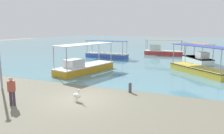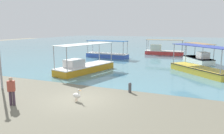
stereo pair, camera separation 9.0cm
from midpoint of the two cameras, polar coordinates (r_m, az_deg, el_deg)
name	(u,v)px [view 2 (the right image)]	position (r m, az deg, el deg)	size (l,w,h in m)	color
ground	(81,99)	(14.17, -7.95, -8.30)	(120.00, 120.00, 0.00)	#6D6958
harbor_water	(174,44)	(60.10, 15.97, 5.70)	(110.00, 90.00, 0.00)	teal
fishing_boat_far_left	(107,54)	(32.68, -1.22, 3.36)	(6.60, 2.30, 2.53)	#3859BE
fishing_boat_outer	(199,58)	(29.96, 21.78, 2.14)	(4.00, 5.03, 2.48)	white
fishing_boat_center	(163,51)	(37.16, 13.14, 4.13)	(6.23, 1.90, 2.47)	red
fishing_boat_near_right	(84,66)	(22.22, -7.18, 0.21)	(3.65, 7.28, 2.85)	orange
fishing_boat_far_right	(200,69)	(23.03, 22.13, -0.37)	(6.09, 6.09, 2.75)	yellow
pelican	(77,95)	(13.70, -9.02, -7.33)	(0.80, 0.38, 0.80)	#E0997A
mooring_bollard	(130,87)	(15.35, 4.86, -5.26)	(0.23, 0.23, 0.72)	#47474C
fisherman_standing	(11,90)	(13.97, -24.61, -5.56)	(0.46, 0.39, 1.69)	#443242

